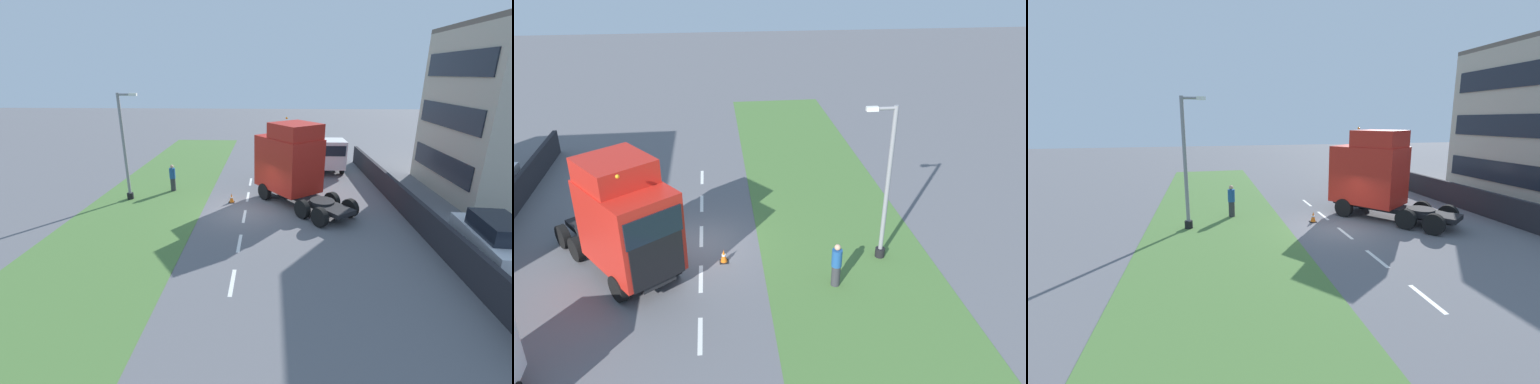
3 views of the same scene
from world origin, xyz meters
The scene contains 10 objects.
ground_plane centered at (0.00, 0.00, 0.00)m, with size 120.00×120.00×0.00m, color slate.
grass_verge centered at (-6.00, 0.00, 0.01)m, with size 7.00×44.00×0.01m.
lane_markings centered at (0.00, -0.70, 0.00)m, with size 0.16×14.60×0.00m.
boundary_wall centered at (9.00, 0.00, 0.72)m, with size 0.25×24.00×1.45m.
lorry_cab centered at (2.67, 1.87, 2.43)m, with size 5.88×6.72×5.00m.
flatbed_truck centered at (6.09, 8.49, 1.44)m, with size 2.26×6.05×2.73m.
parked_car centered at (10.74, -5.17, 0.98)m, with size 2.19×4.63×2.01m.
lamp_post centered at (-7.37, 1.80, 2.92)m, with size 1.32×0.40×6.51m.
pedestrian centered at (-5.13, 3.49, 0.90)m, with size 0.39×0.39×1.82m.
traffic_cone_lead centered at (-0.94, 1.44, 0.28)m, with size 0.36×0.36×0.58m.
Camera 1 is at (1.36, -18.27, 7.59)m, focal length 24.00 mm.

